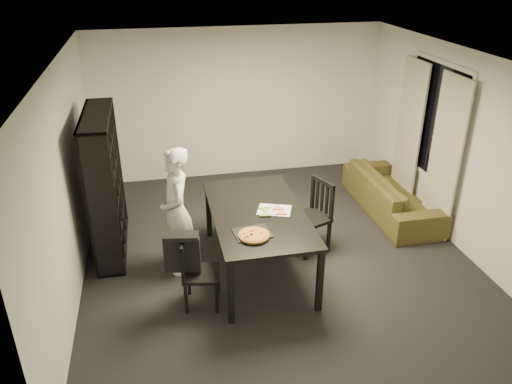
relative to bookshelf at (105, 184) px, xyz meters
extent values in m
cube|color=black|center=(2.16, -0.60, -0.95)|extent=(5.00, 5.50, 0.01)
cube|color=white|center=(2.16, -0.60, 1.65)|extent=(5.00, 5.50, 0.01)
cube|color=white|center=(2.16, 2.15, 0.35)|extent=(5.00, 0.01, 2.60)
cube|color=white|center=(2.16, -3.35, 0.35)|extent=(5.00, 0.01, 2.60)
cube|color=white|center=(-0.34, -0.60, 0.35)|extent=(0.01, 5.50, 2.60)
cube|color=white|center=(4.66, -0.60, 0.35)|extent=(0.01, 5.50, 2.60)
cube|color=black|center=(4.64, 0.00, 0.55)|extent=(0.02, 1.40, 1.60)
cube|color=white|center=(4.64, 0.00, 0.55)|extent=(0.03, 1.52, 1.72)
cube|color=#BEB4A2|center=(4.56, -0.52, 0.20)|extent=(0.03, 0.70, 2.25)
cube|color=#BEB4A2|center=(4.56, 0.52, 0.20)|extent=(0.03, 0.70, 2.25)
cube|color=black|center=(0.00, 0.00, 0.00)|extent=(0.35, 1.50, 1.90)
cube|color=black|center=(1.84, -0.94, -0.14)|extent=(1.11, 2.01, 0.04)
cube|color=black|center=(1.34, -1.89, -0.55)|extent=(0.07, 0.07, 0.79)
cube|color=black|center=(2.34, -1.89, -0.55)|extent=(0.07, 0.07, 0.79)
cube|color=black|center=(1.34, 0.01, -0.55)|extent=(0.07, 0.07, 0.79)
cube|color=black|center=(2.34, 0.01, -0.55)|extent=(0.07, 0.07, 0.79)
cube|color=black|center=(1.07, -1.49, -0.54)|extent=(0.47, 0.47, 0.04)
cube|color=black|center=(0.89, -1.46, -0.31)|extent=(0.11, 0.40, 0.43)
cube|color=black|center=(0.89, -1.46, -0.11)|extent=(0.10, 0.38, 0.05)
cube|color=black|center=(1.20, -1.69, -0.75)|extent=(0.04, 0.04, 0.39)
cube|color=black|center=(1.27, -1.35, -0.75)|extent=(0.04, 0.04, 0.39)
cube|color=black|center=(0.87, -1.63, -0.75)|extent=(0.04, 0.04, 0.39)
cube|color=black|center=(0.93, -1.29, -0.75)|extent=(0.04, 0.04, 0.39)
cube|color=black|center=(2.61, -0.61, -0.48)|extent=(0.59, 0.59, 0.04)
cube|color=black|center=(2.81, -0.54, -0.22)|extent=(0.21, 0.44, 0.49)
cube|color=black|center=(2.81, -0.54, 0.01)|extent=(0.19, 0.42, 0.05)
cube|color=black|center=(2.36, -0.50, -0.73)|extent=(0.04, 0.04, 0.45)
cube|color=black|center=(2.50, -0.87, -0.73)|extent=(0.04, 0.04, 0.45)
cube|color=black|center=(2.72, -0.36, -0.73)|extent=(0.04, 0.04, 0.45)
cube|color=black|center=(2.87, -0.72, -0.73)|extent=(0.04, 0.04, 0.45)
cube|color=black|center=(0.87, -1.45, -0.28)|extent=(0.41, 0.15, 0.43)
cube|color=black|center=(0.87, -1.45, -0.04)|extent=(0.40, 0.23, 0.05)
imported|color=silver|center=(0.87, -0.72, -0.13)|extent=(0.44, 0.63, 1.64)
cube|color=black|center=(1.66, -1.44, -0.11)|extent=(0.43, 0.36, 0.01)
cylinder|color=#A97331|center=(1.67, -1.53, -0.09)|extent=(0.35, 0.35, 0.02)
cylinder|color=gold|center=(1.67, -1.53, -0.08)|extent=(0.31, 0.31, 0.01)
cube|color=white|center=(2.04, -0.96, -0.11)|extent=(0.48, 0.42, 0.01)
imported|color=#46471C|center=(4.21, 0.17, -0.65)|extent=(0.81, 2.07, 0.61)
camera|label=1|loc=(0.70, -6.18, 2.76)|focal=35.00mm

